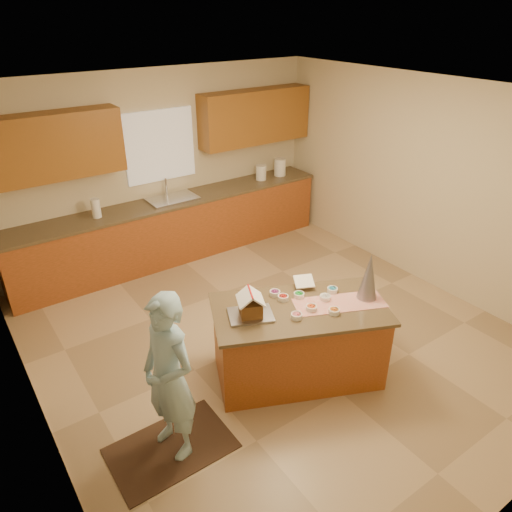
# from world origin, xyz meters

# --- Properties ---
(floor) EXTENTS (5.50, 5.50, 0.00)m
(floor) POSITION_xyz_m (0.00, 0.00, 0.00)
(floor) COLOR tan
(floor) RESTS_ON ground
(ceiling) EXTENTS (5.50, 5.50, 0.00)m
(ceiling) POSITION_xyz_m (0.00, 0.00, 2.70)
(ceiling) COLOR silver
(ceiling) RESTS_ON floor
(wall_back) EXTENTS (5.50, 5.50, 0.00)m
(wall_back) POSITION_xyz_m (0.00, 2.75, 1.35)
(wall_back) COLOR beige
(wall_back) RESTS_ON floor
(wall_left) EXTENTS (5.50, 5.50, 0.00)m
(wall_left) POSITION_xyz_m (-2.50, 0.00, 1.35)
(wall_left) COLOR beige
(wall_left) RESTS_ON floor
(wall_right) EXTENTS (5.50, 5.50, 0.00)m
(wall_right) POSITION_xyz_m (2.50, 0.00, 1.35)
(wall_right) COLOR beige
(wall_right) RESTS_ON floor
(stone_accent) EXTENTS (0.00, 2.50, 2.50)m
(stone_accent) POSITION_xyz_m (-2.48, -0.80, 1.25)
(stone_accent) COLOR gray
(stone_accent) RESTS_ON wall_left
(window_curtain) EXTENTS (1.05, 0.03, 1.00)m
(window_curtain) POSITION_xyz_m (0.00, 2.72, 1.65)
(window_curtain) COLOR white
(window_curtain) RESTS_ON wall_back
(back_counter_base) EXTENTS (4.80, 0.60, 0.88)m
(back_counter_base) POSITION_xyz_m (0.00, 2.45, 0.44)
(back_counter_base) COLOR #A54B22
(back_counter_base) RESTS_ON floor
(back_counter_top) EXTENTS (4.85, 0.63, 0.04)m
(back_counter_top) POSITION_xyz_m (0.00, 2.45, 0.90)
(back_counter_top) COLOR brown
(back_counter_top) RESTS_ON back_counter_base
(upper_cabinet_left) EXTENTS (1.85, 0.35, 0.80)m
(upper_cabinet_left) POSITION_xyz_m (-1.55, 2.57, 1.90)
(upper_cabinet_left) COLOR brown
(upper_cabinet_left) RESTS_ON wall_back
(upper_cabinet_right) EXTENTS (1.85, 0.35, 0.80)m
(upper_cabinet_right) POSITION_xyz_m (1.55, 2.57, 1.90)
(upper_cabinet_right) COLOR brown
(upper_cabinet_right) RESTS_ON wall_back
(sink) EXTENTS (0.70, 0.45, 0.12)m
(sink) POSITION_xyz_m (0.00, 2.45, 0.89)
(sink) COLOR silver
(sink) RESTS_ON back_counter_top
(faucet) EXTENTS (0.03, 0.03, 0.28)m
(faucet) POSITION_xyz_m (0.00, 2.63, 1.06)
(faucet) COLOR silver
(faucet) RESTS_ON back_counter_top
(island_base) EXTENTS (1.81, 1.40, 0.79)m
(island_base) POSITION_xyz_m (-0.18, -0.66, 0.40)
(island_base) COLOR #A54B22
(island_base) RESTS_ON floor
(island_top) EXTENTS (1.90, 1.50, 0.04)m
(island_top) POSITION_xyz_m (-0.18, -0.66, 0.81)
(island_top) COLOR brown
(island_top) RESTS_ON island_base
(table_runner) EXTENTS (0.95, 0.66, 0.01)m
(table_runner) POSITION_xyz_m (0.19, -0.82, 0.83)
(table_runner) COLOR #B81F0D
(table_runner) RESTS_ON island_top
(baking_tray) EXTENTS (0.50, 0.45, 0.02)m
(baking_tray) POSITION_xyz_m (-0.65, -0.50, 0.84)
(baking_tray) COLOR silver
(baking_tray) RESTS_ON island_top
(cookbook) EXTENTS (0.24, 0.22, 0.08)m
(cookbook) POSITION_xyz_m (0.08, -0.40, 0.91)
(cookbook) COLOR white
(cookbook) RESTS_ON island_top
(tinsel_tree) EXTENTS (0.26, 0.26, 0.49)m
(tinsel_tree) POSITION_xyz_m (0.48, -0.90, 1.07)
(tinsel_tree) COLOR #A5A5B0
(tinsel_tree) RESTS_ON island_top
(rug) EXTENTS (1.04, 0.68, 0.01)m
(rug) POSITION_xyz_m (-1.69, -0.77, 0.01)
(rug) COLOR black
(rug) RESTS_ON floor
(boy) EXTENTS (0.48, 0.62, 1.53)m
(boy) POSITION_xyz_m (-1.64, -0.77, 0.78)
(boy) COLOR #A6D7EC
(boy) RESTS_ON rug
(canister_a) EXTENTS (0.17, 0.17, 0.23)m
(canister_a) POSITION_xyz_m (1.58, 2.45, 1.04)
(canister_a) COLOR white
(canister_a) RESTS_ON back_counter_top
(canister_b) EXTENTS (0.19, 0.19, 0.28)m
(canister_b) POSITION_xyz_m (1.96, 2.45, 1.06)
(canister_b) COLOR white
(canister_b) RESTS_ON back_counter_top
(canister_c) EXTENTS (0.15, 0.15, 0.21)m
(canister_c) POSITION_xyz_m (1.99, 2.45, 1.03)
(canister_c) COLOR white
(canister_c) RESTS_ON back_counter_top
(paper_towel) EXTENTS (0.12, 0.12, 0.26)m
(paper_towel) POSITION_xyz_m (-1.10, 2.45, 1.05)
(paper_towel) COLOR white
(paper_towel) RESTS_ON back_counter_top
(gingerbread_house) EXTENTS (0.33, 0.33, 0.25)m
(gingerbread_house) POSITION_xyz_m (-0.65, -0.50, 0.94)
(gingerbread_house) COLOR brown
(gingerbread_house) RESTS_ON baking_tray
(candy_bowls) EXTENTS (0.70, 0.69, 0.05)m
(candy_bowls) POSITION_xyz_m (-0.07, -0.63, 0.85)
(candy_bowls) COLOR pink
(candy_bowls) RESTS_ON island_top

